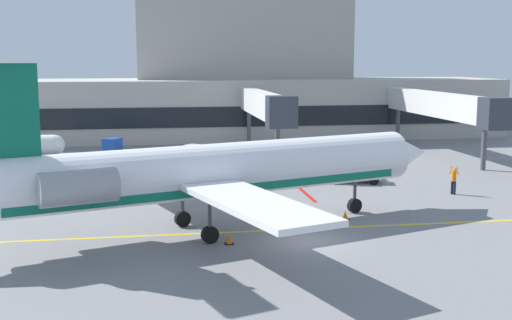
{
  "coord_description": "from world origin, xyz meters",
  "views": [
    {
      "loc": [
        -7.89,
        -31.66,
        9.39
      ],
      "look_at": [
        -1.37,
        8.6,
        3.0
      ],
      "focal_mm": 44.96,
      "sensor_mm": 36.0,
      "label": 1
    }
  ],
  "objects_px": {
    "pushback_tractor": "(191,160)",
    "belt_loader": "(348,170)",
    "marshaller": "(454,180)",
    "regional_jet": "(207,172)",
    "fuel_tank": "(25,146)",
    "baggage_tug": "(118,151)"
  },
  "relations": [
    {
      "from": "pushback_tractor",
      "to": "belt_loader",
      "type": "distance_m",
      "value": 13.64
    },
    {
      "from": "belt_loader",
      "to": "marshaller",
      "type": "bearing_deg",
      "value": -42.08
    },
    {
      "from": "pushback_tractor",
      "to": "marshaller",
      "type": "bearing_deg",
      "value": -35.43
    },
    {
      "from": "regional_jet",
      "to": "marshaller",
      "type": "distance_m",
      "value": 19.59
    },
    {
      "from": "pushback_tractor",
      "to": "fuel_tank",
      "type": "xyz_separation_m",
      "value": [
        -15.15,
        8.85,
        0.33
      ]
    },
    {
      "from": "belt_loader",
      "to": "baggage_tug",
      "type": "bearing_deg",
      "value": 143.79
    },
    {
      "from": "baggage_tug",
      "to": "marshaller",
      "type": "xyz_separation_m",
      "value": [
        24.09,
        -18.67,
        0.06
      ]
    },
    {
      "from": "baggage_tug",
      "to": "fuel_tank",
      "type": "relative_size",
      "value": 0.51
    },
    {
      "from": "fuel_tank",
      "to": "marshaller",
      "type": "distance_m",
      "value": 39.18
    },
    {
      "from": "fuel_tank",
      "to": "baggage_tug",
      "type": "bearing_deg",
      "value": -17.49
    },
    {
      "from": "regional_jet",
      "to": "pushback_tractor",
      "type": "height_order",
      "value": "regional_jet"
    },
    {
      "from": "pushback_tractor",
      "to": "fuel_tank",
      "type": "relative_size",
      "value": 0.47
    },
    {
      "from": "baggage_tug",
      "to": "marshaller",
      "type": "distance_m",
      "value": 30.48
    },
    {
      "from": "belt_loader",
      "to": "marshaller",
      "type": "distance_m",
      "value": 8.12
    },
    {
      "from": "regional_jet",
      "to": "fuel_tank",
      "type": "distance_m",
      "value": 32.47
    },
    {
      "from": "fuel_tank",
      "to": "marshaller",
      "type": "xyz_separation_m",
      "value": [
        32.81,
        -21.42,
        -0.26
      ]
    },
    {
      "from": "fuel_tank",
      "to": "pushback_tractor",
      "type": "bearing_deg",
      "value": -30.3
    },
    {
      "from": "baggage_tug",
      "to": "fuel_tank",
      "type": "distance_m",
      "value": 9.14
    },
    {
      "from": "pushback_tractor",
      "to": "baggage_tug",
      "type": "bearing_deg",
      "value": 136.49
    },
    {
      "from": "baggage_tug",
      "to": "pushback_tractor",
      "type": "bearing_deg",
      "value": -43.51
    },
    {
      "from": "regional_jet",
      "to": "fuel_tank",
      "type": "bearing_deg",
      "value": 117.22
    },
    {
      "from": "baggage_tug",
      "to": "regional_jet",
      "type": "bearing_deg",
      "value": -76.82
    }
  ]
}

